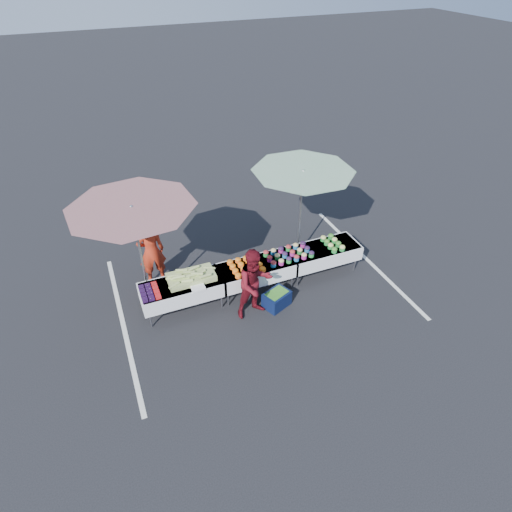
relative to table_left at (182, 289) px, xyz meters
name	(u,v)px	position (x,y,z in m)	size (l,w,h in m)	color
ground	(256,289)	(1.80, 0.00, -0.58)	(80.00, 80.00, 0.00)	black
stripe_left	(123,325)	(-1.40, 0.00, -0.58)	(0.10, 5.00, 0.00)	silver
stripe_right	(366,258)	(5.00, 0.00, -0.58)	(0.10, 5.00, 0.00)	silver
table_left	(182,289)	(0.00, 0.00, 0.00)	(1.86, 0.81, 0.75)	white
table_center	(256,270)	(1.80, 0.00, 0.00)	(1.86, 0.81, 0.75)	white
table_right	(322,253)	(3.60, 0.00, 0.00)	(1.86, 0.81, 0.75)	white
berry_punnets	(150,292)	(-0.71, -0.06, 0.21)	(0.40, 0.54, 0.08)	black
corn_pile	(191,277)	(0.24, 0.04, 0.25)	(1.16, 0.57, 0.26)	#9EBF62
plastic_bags	(198,288)	(0.30, -0.30, 0.19)	(0.30, 0.25, 0.05)	white
carrot_bowls	(246,266)	(1.55, -0.01, 0.22)	(0.75, 0.69, 0.11)	orange
potato_cups	(289,254)	(2.65, 0.00, 0.25)	(1.14, 0.58, 0.16)	#2267A1
bean_baskets	(333,243)	(3.86, -0.01, 0.24)	(0.36, 0.68, 0.15)	#218434
vendor	(151,251)	(-0.39, 1.28, 0.29)	(0.64, 0.42, 1.76)	#B02914
customer	(255,284)	(1.46, -0.75, 0.28)	(0.84, 0.65, 1.73)	#5B0D16
umbrella_left	(133,216)	(-0.70, 0.40, 1.85)	(3.27, 3.27, 2.69)	black
umbrella_right	(303,179)	(3.34, 0.80, 1.72)	(3.18, 3.18, 2.54)	black
storage_bin	(277,299)	(2.02, -0.73, -0.38)	(0.71, 0.62, 0.39)	#0B1638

